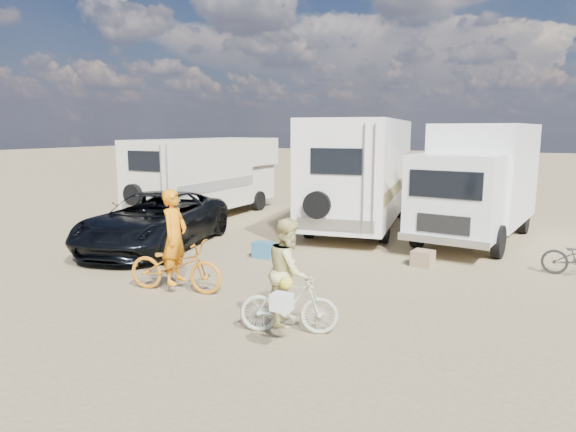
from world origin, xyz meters
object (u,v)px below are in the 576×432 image
at_px(rv_main, 361,174).
at_px(crate, 423,258).
at_px(box_truck, 477,183).
at_px(rider_man, 175,245).
at_px(bike_man, 176,266).
at_px(cooler, 263,250).
at_px(rv_left, 207,178).
at_px(dark_suv, 155,220).
at_px(bike_woman, 289,304).
at_px(rider_woman, 289,282).

xyz_separation_m(rv_main, crate, (2.85, -4.03, -1.54)).
distance_m(box_truck, rider_man, 8.93).
xyz_separation_m(bike_man, rider_man, (0.00, -0.00, 0.41)).
height_order(rv_main, crate, rv_main).
height_order(box_truck, rider_man, box_truck).
relative_size(rider_man, cooler, 3.77).
relative_size(rv_main, box_truck, 1.19).
xyz_separation_m(rv_main, rv_left, (-5.72, -0.36, -0.32)).
relative_size(rv_left, crate, 14.17).
relative_size(dark_suv, cooler, 10.84).
bearing_deg(bike_woman, bike_man, 53.13).
bearing_deg(crate, box_truck, 77.95).
xyz_separation_m(rv_left, rider_man, (4.59, -7.69, -0.49)).
bearing_deg(cooler, rv_main, 79.23).
distance_m(dark_suv, cooler, 3.22).
xyz_separation_m(bike_woman, rider_woman, (0.00, 0.00, 0.36)).
bearing_deg(box_truck, bike_woman, -94.56).
distance_m(rv_main, box_truck, 3.64).
xyz_separation_m(dark_suv, rider_woman, (5.81, -3.74, 0.09)).
distance_m(rv_main, bike_woman, 9.23).
bearing_deg(rider_woman, bike_man, 53.13).
bearing_deg(box_truck, dark_suv, -140.65).
bearing_deg(bike_woman, cooler, 14.12).
relative_size(rv_main, bike_man, 3.72).
bearing_deg(box_truck, crate, -94.44).
bearing_deg(dark_suv, box_truck, 19.82).
bearing_deg(bike_man, rider_woman, -117.46).
bearing_deg(cooler, box_truck, 44.05).
bearing_deg(cooler, rv_left, 135.76).
bearing_deg(bike_woman, rider_woman, -0.00).
relative_size(bike_man, rider_woman, 1.19).
height_order(rv_main, bike_woman, rv_main).
relative_size(rv_left, box_truck, 1.06).
xyz_separation_m(rv_left, bike_woman, (7.50, -8.61, -0.94)).
bearing_deg(rv_left, bike_man, -58.66).
relative_size(dark_suv, bike_woman, 3.42).
height_order(rv_main, bike_man, rv_main).
distance_m(dark_suv, crate, 7.02).
height_order(bike_man, rider_man, rider_man).
height_order(rv_left, bike_woman, rv_left).
height_order(dark_suv, rider_woman, rider_woman).
bearing_deg(cooler, bike_woman, -57.31).
bearing_deg(rider_man, rv_left, 20.91).
distance_m(box_truck, bike_man, 8.98).
xyz_separation_m(rv_left, box_truck, (9.32, -0.15, 0.24)).
xyz_separation_m(rv_main, box_truck, (3.60, -0.52, -0.07)).
bearing_deg(rv_left, rider_woman, -48.42).
distance_m(rv_left, box_truck, 9.33).
xyz_separation_m(rv_main, cooler, (-0.88, -4.96, -1.53)).
bearing_deg(rv_main, cooler, -107.89).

